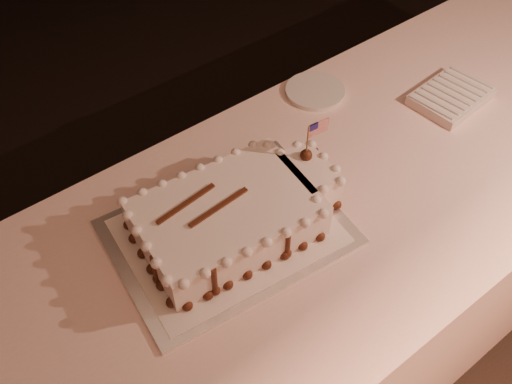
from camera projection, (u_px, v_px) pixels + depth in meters
banquet_table at (296, 294)px, 1.61m from camera, size 2.40×0.80×0.75m
cake_board at (228, 232)px, 1.28m from camera, size 0.54×0.43×0.01m
doily at (228, 231)px, 1.28m from camera, size 0.48×0.39×0.00m
sheet_cake at (237, 213)px, 1.25m from camera, size 0.49×0.31×0.19m
napkin_stack at (451, 97)px, 1.58m from camera, size 0.22×0.17×0.03m
side_plate at (315, 91)px, 1.61m from camera, size 0.17×0.17×0.01m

